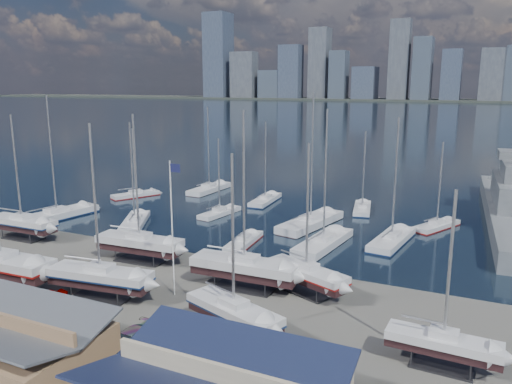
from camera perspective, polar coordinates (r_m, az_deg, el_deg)
The scene contains 30 objects.
ground at distance 50.45m, azimuth -11.51°, elevation -10.54°, with size 1400.00×1400.00×0.00m, color #605E59.
water at distance 348.76m, azimuth 20.59°, elevation 8.27°, with size 1400.00×600.00×0.40m, color #1B3040.
far_shore at distance 608.00m, azimuth 22.71°, elevation 9.59°, with size 1400.00×80.00×2.20m, color #2D332D.
skyline at distance 602.23m, azimuth 22.22°, elevation 13.24°, with size 639.14×43.80×107.69m.
shed_grey at distance 39.20m, azimuth -26.14°, elevation -15.08°, with size 12.60×8.40×4.17m.
sailboat_cradle_0 at distance 69.98m, azimuth -25.19°, elevation -3.24°, with size 9.76×2.88×15.73m.
sailboat_cradle_1 at distance 54.95m, azimuth -27.09°, elevation -7.32°, with size 11.55×3.68×18.29m.
sailboat_cradle_2 at distance 56.93m, azimuth -13.18°, elevation -5.72°, with size 10.10×3.31×16.25m.
sailboat_cradle_3 at distance 48.40m, azimuth -17.38°, elevation -9.23°, with size 10.20×4.00×16.04m.
sailboat_cradle_4 at distance 48.32m, azimuth -1.33°, elevation -8.61°, with size 10.58×3.23×17.06m.
sailboat_cradle_5 at distance 39.86m, azimuth -2.57°, elevation -13.55°, with size 9.15×5.33×14.41m.
sailboat_cradle_6 at distance 47.47m, azimuth 5.74°, elevation -9.25°, with size 8.98×5.56×14.22m.
sailboat_cradle_7 at distance 38.00m, azimuth 20.60°, elevation -15.87°, with size 7.70×2.44×12.71m.
sailboat_moored_0 at distance 78.65m, azimuth -21.79°, elevation -2.64°, with size 5.55×12.89×18.65m.
sailboat_moored_1 at distance 89.53m, azimuth -13.60°, elevation -0.37°, with size 5.95×8.49×12.49m.
sailboat_moored_2 at distance 91.79m, azimuth -5.36°, elevation 0.24°, with size 3.53×10.80×16.10m.
sailboat_moored_3 at distance 71.64m, azimuth -13.67°, elevation -3.51°, with size 7.22×10.15×14.98m.
sailboat_moored_4 at distance 75.14m, azimuth -4.18°, elevation -2.44°, with size 3.42×8.28×12.13m.
sailboat_moored_5 at distance 82.82m, azimuth 1.07°, elevation -1.04°, with size 3.21×9.55×14.07m.
sailboat_moored_6 at distance 61.56m, azimuth -1.41°, elevation -5.76°, with size 2.88×8.19×12.01m.
sailboat_moored_7 at distance 69.57m, azimuth 6.25°, elevation -3.68°, with size 6.10×13.15×19.16m.
sailboat_moored_8 at distance 79.07m, azimuth 12.04°, elevation -1.95°, with size 4.04×8.97×12.96m.
sailboat_moored_9 at distance 61.29m, azimuth 7.71°, elevation -5.94°, with size 4.48×11.76×17.33m.
sailboat_moored_10 at distance 64.07m, azimuth 15.25°, elevation -5.47°, with size 4.33×11.16×16.26m.
sailboat_moored_11 at distance 72.44m, azimuth 19.95°, elevation -3.73°, with size 5.73×8.49×12.43m.
car_a at distance 48.59m, azimuth -23.15°, elevation -11.32°, with size 1.69×4.21×1.43m, color gray.
car_b at distance 45.08m, azimuth -22.70°, elevation -13.03°, with size 1.69×4.86×1.60m, color gray.
car_c at distance 39.37m, azimuth -11.50°, elevation -16.35°, with size 2.12×4.60×1.28m, color gray.
car_d at distance 39.47m, azimuth -14.38°, elevation -16.24°, with size 2.10×5.17×1.50m, color gray.
flagpole at distance 45.86m, azimuth -9.50°, elevation -3.06°, with size 1.12×0.12×12.70m.
Camera 1 is at (28.25, -47.07, 19.32)m, focal length 35.00 mm.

